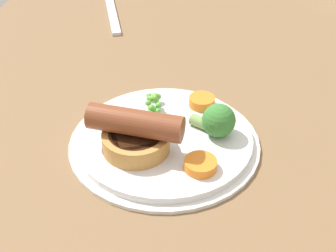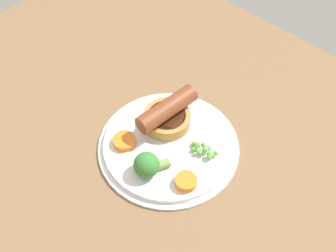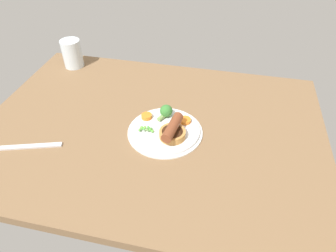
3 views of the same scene
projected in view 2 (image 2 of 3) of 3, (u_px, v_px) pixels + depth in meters
dining_table at (184, 177)px, 76.69cm from camera, size 110.00×80.00×3.00cm
dinner_plate at (169, 146)px, 77.99cm from camera, size 23.62×23.62×1.40cm
sausage_pudding at (167, 115)px, 78.06cm from camera, size 7.99×11.47×5.39cm
pea_pile at (204, 149)px, 75.31cm from camera, size 4.75×2.47×1.87cm
broccoli_floret_near at (148, 165)px, 72.37cm from camera, size 4.48×5.79×4.14cm
carrot_slice_3 at (124, 141)px, 76.86cm from camera, size 5.19×5.19×1.13cm
carrot_slice_4 at (186, 182)px, 72.09cm from camera, size 4.48×4.48×1.28cm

